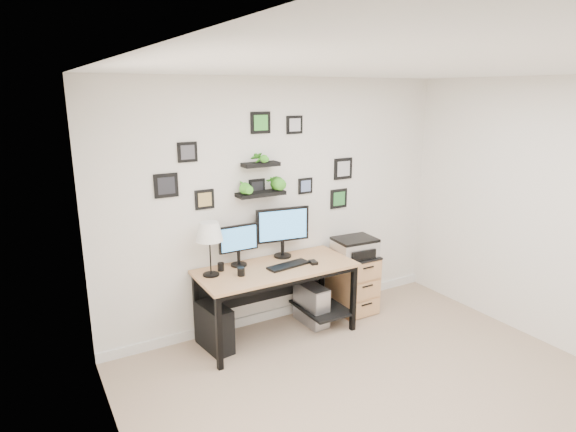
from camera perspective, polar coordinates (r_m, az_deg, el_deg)
room at (r=5.52m, az=-0.57°, el=-11.23°), size 4.00×4.00×4.00m
desk at (r=4.93m, az=-1.22°, el=-7.20°), size 1.60×0.70×0.75m
monitor_left at (r=4.81m, az=-5.88°, el=-3.10°), size 0.42×0.16×0.43m
monitor_right at (r=5.02m, az=-0.63°, el=-1.44°), size 0.58×0.21×0.54m
keyboard at (r=4.85m, az=0.04°, el=-5.86°), size 0.47×0.21×0.02m
mouse at (r=4.92m, az=3.01°, el=-5.50°), size 0.08×0.11×0.03m
table_lamp at (r=4.55m, az=-9.31°, el=-1.99°), size 0.26×0.26×0.53m
mug at (r=4.63m, az=-5.59°, el=-6.57°), size 0.07×0.07×0.08m
pen_cup at (r=4.77m, az=-7.97°, el=-5.99°), size 0.06×0.06×0.08m
pc_tower_black at (r=4.86m, az=-8.73°, el=-12.89°), size 0.26×0.47×0.45m
pc_tower_grey at (r=5.30m, az=2.79°, el=-10.40°), size 0.21×0.45×0.44m
file_cabinet at (r=5.60m, az=7.68°, el=-7.80°), size 0.43×0.53×0.67m
printer at (r=5.41m, az=7.93°, el=-3.66°), size 0.47×0.39×0.20m
wall_decor at (r=4.87m, az=-2.90°, el=5.03°), size 2.25×0.18×1.10m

